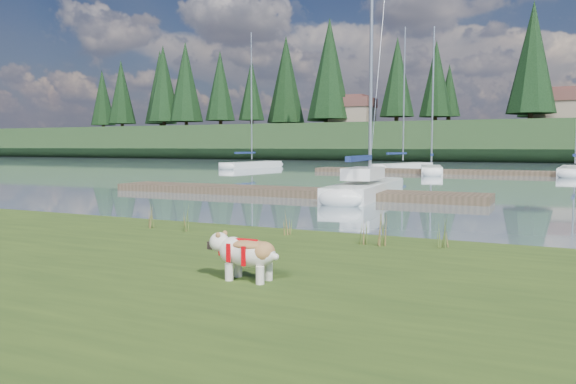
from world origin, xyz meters
The scene contains 25 objects.
ground centered at (0.00, 30.00, 0.00)m, with size 200.00×200.00×0.00m, color gray.
bank centered at (0.00, -6.00, 0.17)m, with size 60.00×9.00×0.35m, color #334918.
ridge centered at (0.00, 73.00, 2.50)m, with size 200.00×20.00×5.00m, color #1D3218.
bulldog centered at (2.48, -5.64, 0.71)m, with size 0.95×0.42×0.57m.
sailboat_main centered at (-0.85, 10.29, 0.42)m, with size 2.09×8.17×11.71m.
dock_near centered at (-4.00, 9.00, 0.15)m, with size 16.00×2.00×0.30m, color #4C3D2C.
dock_far centered at (2.00, 30.00, 0.15)m, with size 26.00×2.20×0.30m, color #4C3D2C.
sailboat_bg_0 centered at (-19.00, 34.05, 0.32)m, with size 2.60×8.67×12.32m.
sailboat_bg_1 centered at (-5.33, 35.65, 0.33)m, with size 4.05×8.05×11.90m.
sailboat_bg_2 centered at (-2.22, 29.90, 0.33)m, with size 2.81×7.10×10.57m.
sailboat_bg_3 centered at (7.28, 32.76, 0.32)m, with size 2.40×9.41×13.53m.
weed_0 centered at (-0.59, -2.63, 0.58)m, with size 0.17×0.14×0.56m.
weed_1 centered at (1.38, -2.22, 0.54)m, with size 0.17×0.14×0.46m.
weed_2 centered at (3.37, -2.60, 0.67)m, with size 0.17×0.14×0.76m.
weed_3 centered at (-1.51, -2.57, 0.57)m, with size 0.17×0.14×0.53m.
weed_4 centered at (3.03, -2.56, 0.55)m, with size 0.17×0.14×0.49m.
weed_5 centered at (4.28, -2.33, 0.57)m, with size 0.17×0.14×0.54m.
mud_lip centered at (0.00, -1.60, 0.07)m, with size 60.00×0.50×0.14m, color #33281C.
conifer_0 centered at (-55.00, 67.00, 12.64)m, with size 5.72×5.72×14.15m.
conifer_1 centered at (-40.00, 71.00, 11.28)m, with size 4.40×4.40×11.30m.
conifer_2 centered at (-25.00, 68.00, 13.54)m, with size 6.60×6.60×16.05m.
conifer_3 centered at (-10.00, 72.00, 11.74)m, with size 4.84×4.84×12.25m.
conifer_4 centered at (3.00, 66.00, 13.09)m, with size 6.16×6.16×15.10m.
house_0 centered at (-22.00, 70.00, 7.31)m, with size 6.30×5.30×4.65m.
house_1 centered at (6.00, 71.00, 7.31)m, with size 6.30×5.30×4.65m.
Camera 1 is at (5.89, -11.63, 2.02)m, focal length 35.00 mm.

